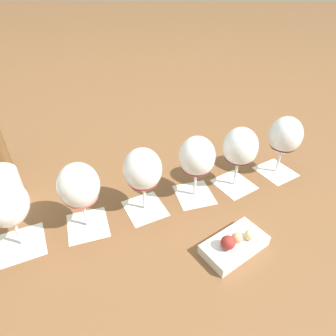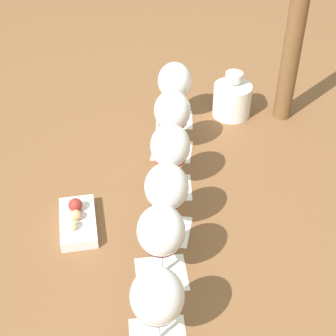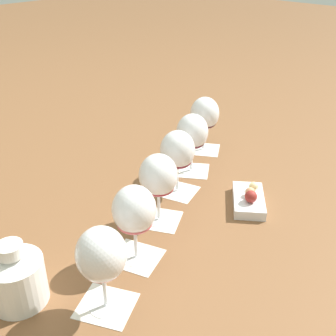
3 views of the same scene
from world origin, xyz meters
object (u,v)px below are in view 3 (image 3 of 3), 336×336
(wine_glass_4, at_px, (192,134))
(ceramic_vase, at_px, (16,277))
(wine_glass_2, at_px, (158,178))
(wine_glass_5, at_px, (205,116))
(wine_glass_1, at_px, (134,212))
(wine_glass_3, at_px, (177,152))
(wine_glass_0, at_px, (102,258))
(snack_dish, at_px, (249,199))

(wine_glass_4, relative_size, ceramic_vase, 1.32)
(wine_glass_2, bearing_deg, wine_glass_5, 23.38)
(wine_glass_4, bearing_deg, wine_glass_1, -156.76)
(wine_glass_2, xyz_separation_m, wine_glass_3, (0.14, 0.06, 0.00))
(wine_glass_0, distance_m, wine_glass_2, 0.31)
(wine_glass_0, xyz_separation_m, wine_glass_2, (0.29, 0.13, 0.00))
(wine_glass_0, xyz_separation_m, wine_glass_5, (0.69, 0.30, 0.00))
(wine_glass_3, distance_m, ceramic_vase, 0.54)
(wine_glass_4, bearing_deg, ceramic_vase, -171.85)
(ceramic_vase, bearing_deg, wine_glass_0, -52.88)
(wine_glass_4, bearing_deg, wine_glass_0, -156.63)
(wine_glass_3, bearing_deg, wine_glass_2, -156.79)
(wine_glass_0, xyz_separation_m, wine_glass_3, (0.42, 0.19, 0.00))
(ceramic_vase, bearing_deg, wine_glass_5, 11.33)
(wine_glass_4, xyz_separation_m, ceramic_vase, (-0.66, -0.09, -0.07))
(wine_glass_2, xyz_separation_m, snack_dish, (0.22, -0.13, -0.11))
(snack_dish, bearing_deg, wine_glass_5, 59.25)
(wine_glass_1, height_order, wine_glass_2, same)
(wine_glass_3, relative_size, snack_dish, 1.08)
(wine_glass_3, height_order, snack_dish, wine_glass_3)
(wine_glass_1, bearing_deg, wine_glass_2, 24.40)
(wine_glass_5, xyz_separation_m, ceramic_vase, (-0.80, -0.16, -0.07))
(wine_glass_4, bearing_deg, snack_dish, -99.37)
(wine_glass_0, relative_size, snack_dish, 1.08)
(wine_glass_0, height_order, wine_glass_2, same)
(wine_glass_2, distance_m, wine_glass_5, 0.44)
(wine_glass_3, relative_size, ceramic_vase, 1.32)
(wine_glass_2, height_order, ceramic_vase, wine_glass_2)
(wine_glass_4, bearing_deg, wine_glass_3, -158.09)
(wine_glass_1, distance_m, wine_glass_2, 0.16)
(wine_glass_0, xyz_separation_m, wine_glass_1, (0.14, 0.06, 0.00))
(wine_glass_5, relative_size, snack_dish, 1.08)
(wine_glass_1, relative_size, wine_glass_2, 1.00)
(wine_glass_5, distance_m, snack_dish, 0.38)
(wine_glass_1, bearing_deg, snack_dish, -10.78)
(ceramic_vase, bearing_deg, wine_glass_1, -17.65)
(wine_glass_0, relative_size, wine_glass_4, 1.00)
(wine_glass_5, bearing_deg, wine_glass_2, -156.62)
(wine_glass_2, xyz_separation_m, wine_glass_5, (0.41, 0.18, -0.00))
(wine_glass_1, xyz_separation_m, wine_glass_2, (0.14, 0.06, -0.00))
(wine_glass_2, relative_size, wine_glass_3, 1.00)
(wine_glass_3, xyz_separation_m, ceramic_vase, (-0.53, -0.04, -0.07))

